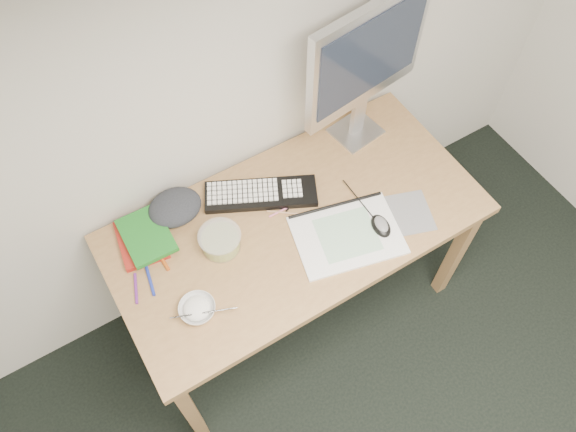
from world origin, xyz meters
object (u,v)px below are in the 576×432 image
sketchpad (347,235)px  rice_bowl (197,309)px  desk (296,233)px  keyboard (261,194)px  monitor (367,59)px

sketchpad → rice_bowl: rice_bowl is taller
desk → rice_bowl: size_ratio=11.18×
desk → rice_bowl: bearing=-164.3°
keyboard → desk: bearing=-45.4°
monitor → desk: bearing=-159.1°
keyboard → rice_bowl: 0.51m
keyboard → monitor: 0.63m
desk → rice_bowl: rice_bowl is taller
sketchpad → monitor: bearing=65.3°
desk → monitor: 0.69m
keyboard → rice_bowl: (-0.42, -0.30, 0.01)m
monitor → rice_bowl: 1.05m
sketchpad → monitor: size_ratio=0.61×
keyboard → monitor: monitor is taller
keyboard → rice_bowl: rice_bowl is taller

